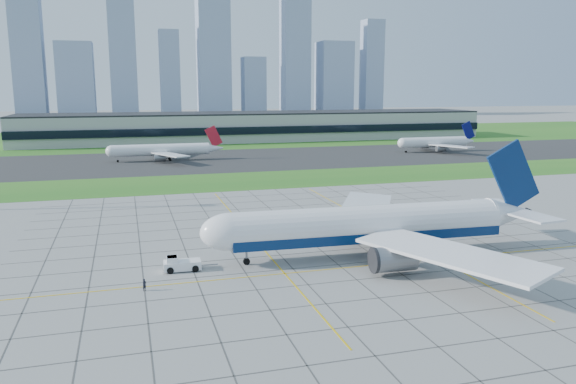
% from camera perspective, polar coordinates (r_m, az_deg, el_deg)
% --- Properties ---
extents(ground, '(1400.00, 1400.00, 0.00)m').
position_cam_1_polar(ground, '(96.19, 5.11, -7.35)').
color(ground, gray).
rests_on(ground, ground).
extents(grass_median, '(700.00, 35.00, 0.04)m').
position_cam_1_polar(grass_median, '(180.80, -5.26, 1.12)').
color(grass_median, '#23641C').
rests_on(grass_median, ground).
extents(asphalt_taxiway, '(700.00, 75.00, 0.04)m').
position_cam_1_polar(asphalt_taxiway, '(234.49, -7.83, 3.23)').
color(asphalt_taxiway, '#383838').
rests_on(asphalt_taxiway, ground).
extents(grass_far, '(700.00, 145.00, 0.04)m').
position_cam_1_polar(grass_far, '(343.11, -10.54, 5.44)').
color(grass_far, '#23641C').
rests_on(grass_far, ground).
extents(apron_markings, '(120.00, 130.00, 0.03)m').
position_cam_1_polar(apron_markings, '(106.27, 3.15, -5.57)').
color(apron_markings, '#474744').
rests_on(apron_markings, ground).
extents(terminal, '(260.00, 43.00, 15.80)m').
position_cam_1_polar(terminal, '(324.26, -3.04, 6.71)').
color(terminal, '#B7B7B2').
rests_on(terminal, ground).
extents(city_skyline, '(523.00, 32.40, 160.00)m').
position_cam_1_polar(city_skyline, '(606.43, -14.17, 13.03)').
color(city_skyline, '#91A1BD').
rests_on(city_skyline, ground).
extents(airliner, '(64.15, 64.93, 20.18)m').
position_cam_1_polar(airliner, '(100.41, 8.35, -3.38)').
color(airliner, white).
rests_on(airliner, ground).
extents(pushback_tug, '(8.87, 3.30, 2.45)m').
position_cam_1_polar(pushback_tug, '(94.19, -10.88, -7.20)').
color(pushback_tug, white).
rests_on(pushback_tug, ground).
extents(crew_near, '(0.80, 0.77, 1.85)m').
position_cam_1_polar(crew_near, '(86.36, -14.38, -9.12)').
color(crew_near, black).
rests_on(crew_near, ground).
extents(crew_far, '(1.05, 1.04, 1.71)m').
position_cam_1_polar(crew_far, '(97.97, 19.64, -7.09)').
color(crew_far, black).
rests_on(crew_far, ground).
extents(distant_jet_1, '(44.80, 42.66, 14.08)m').
position_cam_1_polar(distant_jet_1, '(235.90, -12.61, 4.21)').
color(distant_jet_1, white).
rests_on(distant_jet_1, ground).
extents(distant_jet_2, '(37.98, 42.66, 14.08)m').
position_cam_1_polar(distant_jet_2, '(271.91, 14.72, 4.93)').
color(distant_jet_2, white).
rests_on(distant_jet_2, ground).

